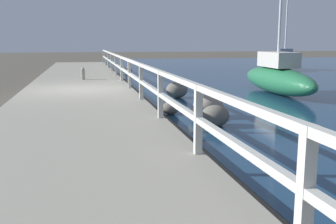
{
  "coord_description": "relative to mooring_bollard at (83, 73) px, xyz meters",
  "views": [
    {
      "loc": [
        0.17,
        -13.21,
        1.85
      ],
      "look_at": [
        2.33,
        -3.21,
        0.02
      ],
      "focal_mm": 42.0,
      "sensor_mm": 36.0,
      "label": 1
    }
  ],
  "objects": [
    {
      "name": "mooring_bollard",
      "position": [
        0.0,
        0.0,
        0.0
      ],
      "size": [
        0.16,
        0.16,
        0.5
      ],
      "color": "gray",
      "rests_on": "dock_walkway"
    },
    {
      "name": "boulder_mid_strip",
      "position": [
        2.56,
        6.23,
        -0.35
      ],
      "size": [
        0.54,
        0.49,
        0.41
      ],
      "color": "gray",
      "rests_on": "ground"
    },
    {
      "name": "sailboat_green",
      "position": [
        6.84,
        -3.7,
        0.05
      ],
      "size": [
        1.51,
        5.41,
        7.57
      ],
      "rotation": [
        0.0,
        0.0,
        -0.06
      ],
      "color": "#236B42",
      "rests_on": "water_surface"
    },
    {
      "name": "railing",
      "position": [
        1.53,
        -3.47,
        0.41
      ],
      "size": [
        0.1,
        32.5,
        0.97
      ],
      "color": "beige",
      "rests_on": "dock_walkway"
    },
    {
      "name": "boulder_downstream",
      "position": [
        2.63,
        -7.91,
        -0.38
      ],
      "size": [
        0.47,
        0.42,
        0.35
      ],
      "color": "gray",
      "rests_on": "ground"
    },
    {
      "name": "sailboat_gray",
      "position": [
        13.08,
        7.25,
        0.05
      ],
      "size": [
        2.58,
        4.18,
        5.05
      ],
      "rotation": [
        0.0,
        0.0,
        -0.39
      ],
      "color": "gray",
      "rests_on": "water_surface"
    },
    {
      "name": "boulder_near_dock",
      "position": [
        2.17,
        -6.96,
        -0.39
      ],
      "size": [
        0.45,
        0.4,
        0.33
      ],
      "color": "#666056",
      "rests_on": "ground"
    },
    {
      "name": "boulder_upstream",
      "position": [
        3.04,
        -4.05,
        -0.28
      ],
      "size": [
        0.72,
        0.65,
        0.54
      ],
      "color": "#666056",
      "rests_on": "ground"
    },
    {
      "name": "dock_walkway",
      "position": [
        -0.17,
        -3.47,
        -0.4
      ],
      "size": [
        3.6,
        36.0,
        0.3
      ],
      "color": "gray",
      "rests_on": "ground"
    },
    {
      "name": "ground_plane",
      "position": [
        -0.17,
        -3.47,
        -0.56
      ],
      "size": [
        120.0,
        120.0,
        0.0
      ],
      "primitive_type": "plane",
      "color": "#4C473D"
    },
    {
      "name": "boulder_water_edge",
      "position": [
        3.0,
        -7.53,
        -0.27
      ],
      "size": [
        0.75,
        0.68,
        0.57
      ],
      "color": "gray",
      "rests_on": "ground"
    },
    {
      "name": "boulder_far_strip",
      "position": [
        2.83,
        -8.56,
        -0.32
      ],
      "size": [
        0.63,
        0.57,
        0.47
      ],
      "color": "#666056",
      "rests_on": "ground"
    }
  ]
}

